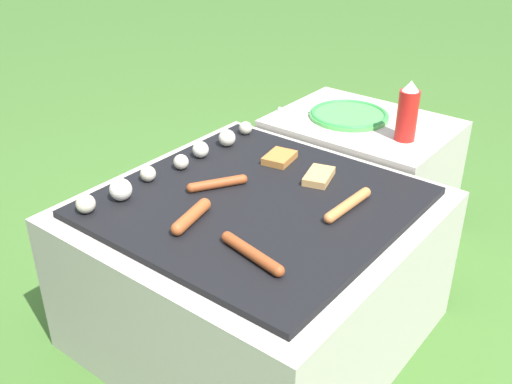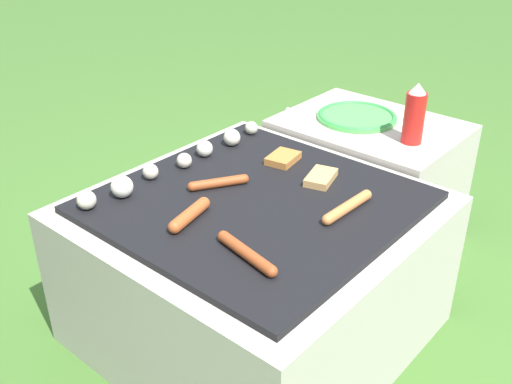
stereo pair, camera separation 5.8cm
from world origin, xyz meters
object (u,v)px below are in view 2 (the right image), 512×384
sausage_front_center (219,183)px  fork_utensil (309,112)px  plate_colorful (357,116)px  condiment_bottle (414,115)px

sausage_front_center → fork_utensil: sausage_front_center is taller
plate_colorful → condiment_bottle: bearing=-103.6°
sausage_front_center → fork_utensil: 0.60m
condiment_bottle → fork_utensil: (-0.00, 0.38, -0.08)m
condiment_bottle → fork_utensil: size_ratio=1.12×
plate_colorful → fork_utensil: plate_colorful is taller
plate_colorful → condiment_bottle: 0.24m
plate_colorful → fork_utensil: 0.16m
sausage_front_center → fork_utensil: size_ratio=0.87×
fork_utensil → plate_colorful: bearing=-69.6°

